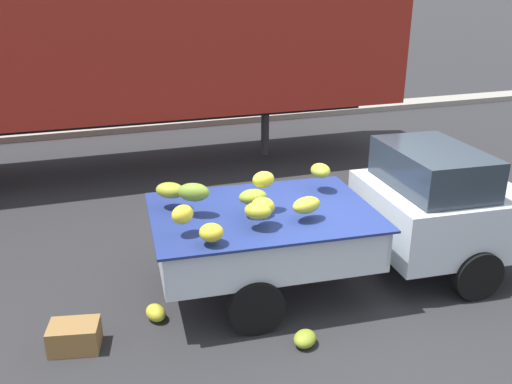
# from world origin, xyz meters

# --- Properties ---
(ground) EXTENTS (220.00, 220.00, 0.00)m
(ground) POSITION_xyz_m (0.00, 0.00, 0.00)
(ground) COLOR #28282B
(curb_strip) EXTENTS (80.00, 0.80, 0.16)m
(curb_strip) POSITION_xyz_m (0.00, 9.09, 0.08)
(curb_strip) COLOR gray
(curb_strip) RESTS_ON ground
(pickup_truck) EXTENTS (4.87, 2.25, 1.70)m
(pickup_truck) POSITION_xyz_m (1.13, 0.21, 0.88)
(pickup_truck) COLOR silver
(pickup_truck) RESTS_ON ground
(semi_trailer) EXTENTS (12.03, 2.75, 3.95)m
(semi_trailer) POSITION_xyz_m (-2.05, 5.86, 2.54)
(semi_trailer) COLOR maroon
(semi_trailer) RESTS_ON ground
(fallen_banana_bunch_near_tailgate) EXTENTS (0.28, 0.34, 0.18)m
(fallen_banana_bunch_near_tailgate) POSITION_xyz_m (-2.13, 0.14, 0.09)
(fallen_banana_bunch_near_tailgate) COLOR gold
(fallen_banana_bunch_near_tailgate) RESTS_ON ground
(fallen_banana_bunch_by_wheel) EXTENTS (0.37, 0.37, 0.16)m
(fallen_banana_bunch_by_wheel) POSITION_xyz_m (-0.69, -0.87, 0.08)
(fallen_banana_bunch_by_wheel) COLOR olive
(fallen_banana_bunch_by_wheel) RESTS_ON ground
(produce_crate) EXTENTS (0.59, 0.46, 0.29)m
(produce_crate) POSITION_xyz_m (-3.03, -0.10, 0.15)
(produce_crate) COLOR olive
(produce_crate) RESTS_ON ground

